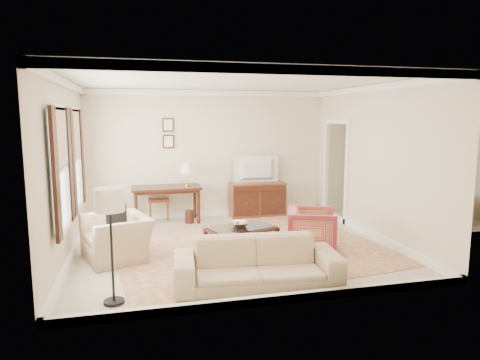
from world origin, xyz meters
name	(u,v)px	position (x,y,z in m)	size (l,w,h in m)	color
room_shell	(233,106)	(0.00, 0.00, 2.47)	(5.51, 5.01, 2.91)	beige
annex_bedroom	(413,203)	(4.49, 1.15, 0.34)	(3.00, 2.70, 2.90)	beige
window_front	(60,169)	(-2.70, -0.70, 1.55)	(0.12, 1.56, 1.80)	#CCB284
window_rear	(75,159)	(-2.70, 0.90, 1.55)	(0.12, 1.56, 1.80)	#CCB284
doorway	(336,172)	(2.71, 1.50, 1.08)	(0.10, 1.12, 2.25)	white
rug	(247,247)	(0.23, -0.12, 0.01)	(4.53, 3.89, 0.01)	brown
writing_desk	(166,191)	(-1.02, 2.03, 0.69)	(1.47, 0.73, 0.80)	#3D1C11
desk_chair	(158,197)	(-1.18, 2.38, 0.53)	(0.45, 0.45, 1.05)	brown
desk_lamp	(187,174)	(-0.57, 2.03, 1.05)	(0.32, 0.32, 0.50)	silver
framed_prints	(168,133)	(-0.92, 2.47, 1.94)	(0.25, 0.04, 0.68)	#3D1C11
sideboard	(257,199)	(1.08, 2.22, 0.39)	(1.28, 0.49, 0.79)	brown
tv	(257,161)	(1.08, 2.20, 1.30)	(1.02, 0.59, 0.13)	black
coffee_table	(242,233)	(0.04, -0.47, 0.36)	(1.26, 0.96, 0.47)	#3D1C11
fruit_bowl	(240,223)	(0.02, -0.42, 0.52)	(0.42, 0.42, 0.10)	silver
book_a	(233,246)	(-0.13, -0.55, 0.18)	(0.28, 0.04, 0.38)	brown
book_b	(252,242)	(0.24, -0.42, 0.18)	(0.28, 0.03, 0.38)	brown
striped_armchair	(312,228)	(1.25, -0.59, 0.41)	(0.80, 0.75, 0.82)	maroon
club_armchair	(117,230)	(-1.98, -0.23, 0.48)	(1.09, 0.71, 0.95)	tan
backpack	(117,215)	(-1.98, -0.20, 0.73)	(0.32, 0.22, 0.40)	black
sofa	(257,255)	(-0.08, -1.86, 0.43)	(2.23, 0.65, 0.87)	tan
floor_lamp	(110,209)	(-1.96, -1.97, 1.20)	(0.36, 0.36, 1.45)	black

